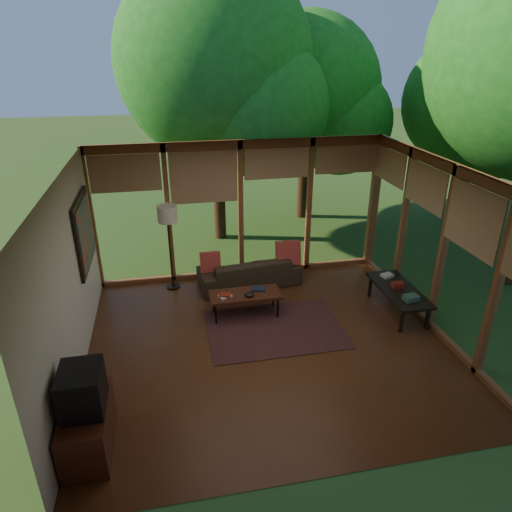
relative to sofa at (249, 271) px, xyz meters
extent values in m
plane|color=#572D17|center=(-0.07, -2.00, -0.28)|extent=(5.50, 5.50, 0.00)
plane|color=white|center=(-0.07, -2.00, 2.42)|extent=(5.50, 5.50, 0.00)
cube|color=silver|center=(-2.82, -2.00, 1.07)|extent=(0.04, 5.00, 2.70)
cube|color=silver|center=(-0.07, -4.50, 1.07)|extent=(5.50, 0.04, 2.70)
cube|color=brown|center=(-0.07, 0.50, 1.07)|extent=(5.50, 0.12, 2.70)
cube|color=brown|center=(2.68, -2.00, 1.07)|extent=(0.12, 5.00, 2.70)
plane|color=#30541F|center=(7.93, 6.00, -0.29)|extent=(40.00, 40.00, 0.00)
cylinder|color=#3A2315|center=(-0.23, 2.62, 2.25)|extent=(0.28, 0.28, 5.05)
sphere|color=#155D16|center=(-0.23, 2.62, 3.65)|extent=(4.17, 4.17, 4.17)
cylinder|color=#3A2315|center=(2.14, 3.71, 1.81)|extent=(0.28, 0.28, 4.18)
sphere|color=#155D16|center=(2.14, 3.71, 2.97)|extent=(3.65, 3.65, 3.65)
cylinder|color=#3A2315|center=(5.92, 2.53, 1.67)|extent=(0.28, 0.28, 3.90)
sphere|color=#155D16|center=(5.92, 2.53, 2.75)|extent=(3.20, 3.20, 3.20)
cube|color=maroon|center=(0.12, -1.61, -0.28)|extent=(2.21, 1.56, 0.01)
imported|color=#372A1B|center=(0.00, 0.00, 0.00)|extent=(2.01, 0.99, 0.56)
cube|color=maroon|center=(-0.75, -0.05, 0.29)|extent=(0.37, 0.20, 0.39)
cube|color=maroon|center=(0.75, -0.05, 0.33)|extent=(0.47, 0.25, 0.49)
cube|color=beige|center=(-0.63, -1.14, 0.16)|extent=(0.25, 0.22, 0.03)
cube|color=maroon|center=(-0.63, -1.14, 0.19)|extent=(0.21, 0.19, 0.03)
cube|color=#151C30|center=(-0.03, -1.01, 0.16)|extent=(0.25, 0.21, 0.03)
ellipsoid|color=black|center=(-0.23, -1.19, 0.18)|extent=(0.16, 0.16, 0.07)
cube|color=#4C2114|center=(-2.54, -3.58, 0.02)|extent=(0.50, 1.00, 0.60)
cube|color=black|center=(-2.52, -3.58, 0.57)|extent=(0.45, 0.55, 0.50)
cube|color=#335948|center=(2.33, -1.90, 0.22)|extent=(0.26, 0.21, 0.09)
cube|color=maroon|center=(2.33, -1.45, 0.22)|extent=(0.20, 0.15, 0.09)
cube|color=beige|center=(2.33, -1.05, 0.20)|extent=(0.23, 0.19, 0.05)
cylinder|color=black|center=(-1.47, 0.17, -0.27)|extent=(0.26, 0.26, 0.03)
cylinder|color=black|center=(-1.47, 0.17, 0.51)|extent=(0.03, 0.03, 1.52)
cylinder|color=beige|center=(-1.47, 0.17, 1.22)|extent=(0.36, 0.36, 0.30)
cube|color=#4C2114|center=(-0.28, -1.09, 0.12)|extent=(1.20, 0.50, 0.05)
cylinder|color=black|center=(-0.81, -1.27, -0.09)|extent=(0.03, 0.03, 0.38)
cylinder|color=black|center=(0.25, -1.27, -0.09)|extent=(0.03, 0.03, 0.38)
cylinder|color=black|center=(-0.81, -0.91, -0.09)|extent=(0.03, 0.03, 0.38)
cylinder|color=black|center=(0.25, -0.91, -0.09)|extent=(0.03, 0.03, 0.38)
cube|color=black|center=(2.33, -1.50, 0.15)|extent=(0.60, 1.40, 0.05)
cube|color=black|center=(2.10, -2.10, -0.08)|extent=(0.05, 0.05, 0.40)
cube|color=black|center=(2.56, -2.10, -0.08)|extent=(0.05, 0.05, 0.40)
cube|color=black|center=(2.10, -0.90, -0.08)|extent=(0.05, 0.05, 0.40)
cube|color=black|center=(2.56, -0.90, -0.08)|extent=(0.05, 0.05, 0.40)
cube|color=black|center=(-2.79, -0.60, 1.27)|extent=(0.05, 1.35, 1.15)
cube|color=#18666E|center=(-2.76, -0.60, 1.27)|extent=(0.02, 1.20, 1.00)
camera|label=1|loc=(-1.44, -7.75, 3.94)|focal=32.00mm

